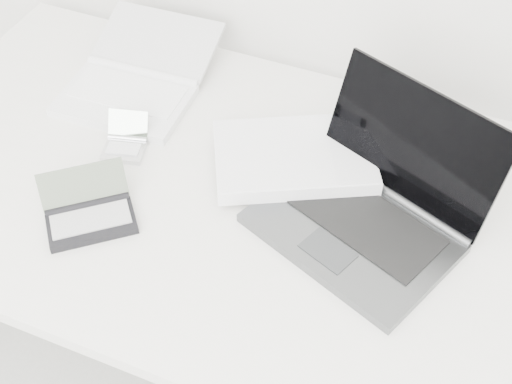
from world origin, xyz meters
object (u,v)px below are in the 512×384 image
at_px(laptop_large, 334,183).
at_px(palmtop_charcoal, 89,214).
at_px(desk, 279,220).
at_px(netbook_open_white, 135,82).

relative_size(laptop_large, palmtop_charcoal, 2.81).
distance_m(desk, laptop_large, 0.13).
relative_size(netbook_open_white, palmtop_charcoal, 1.78).
bearing_deg(palmtop_charcoal, laptop_large, -10.28).
distance_m(laptop_large, palmtop_charcoal, 0.45).
bearing_deg(palmtop_charcoal, netbook_open_white, 66.50).
distance_m(desk, palmtop_charcoal, 0.35).
bearing_deg(laptop_large, netbook_open_white, -173.58).
bearing_deg(desk, palmtop_charcoal, -150.96).
relative_size(desk, netbook_open_white, 4.47).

